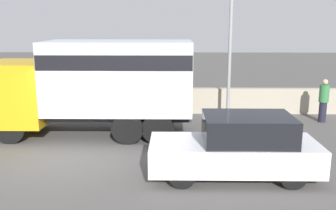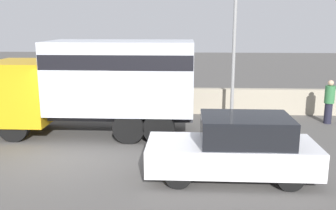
# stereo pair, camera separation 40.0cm
# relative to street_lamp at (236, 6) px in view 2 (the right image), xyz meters

# --- Properties ---
(ground_plane) EXTENTS (80.00, 80.00, 0.00)m
(ground_plane) POSITION_rel_street_lamp_xyz_m (-5.57, -4.64, -4.58)
(ground_plane) COLOR #514F4C
(stone_wall_backdrop) EXTENTS (60.00, 0.35, 1.12)m
(stone_wall_backdrop) POSITION_rel_street_lamp_xyz_m (-5.57, 1.18, -4.02)
(stone_wall_backdrop) COLOR #A39984
(stone_wall_backdrop) RESTS_ON ground_plane
(street_lamp) EXTENTS (0.56, 0.28, 8.04)m
(street_lamp) POSITION_rel_street_lamp_xyz_m (0.00, 0.00, 0.00)
(street_lamp) COLOR gray
(street_lamp) RESTS_ON ground_plane
(box_truck) EXTENTS (7.12, 2.43, 3.35)m
(box_truck) POSITION_rel_street_lamp_xyz_m (-4.96, -2.19, -2.63)
(box_truck) COLOR gold
(box_truck) RESTS_ON ground_plane
(car_hatchback) EXTENTS (4.34, 1.72, 1.65)m
(car_hatchback) POSITION_rel_street_lamp_xyz_m (-0.58, -5.86, -3.78)
(car_hatchback) COLOR silver
(car_hatchback) RESTS_ON ground_plane
(pedestrian) EXTENTS (0.38, 0.38, 1.75)m
(pedestrian) POSITION_rel_street_lamp_xyz_m (3.80, -0.29, -3.67)
(pedestrian) COLOR #1E1E2D
(pedestrian) RESTS_ON ground_plane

